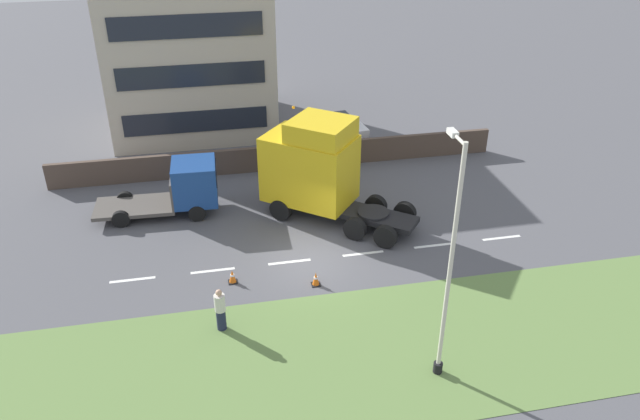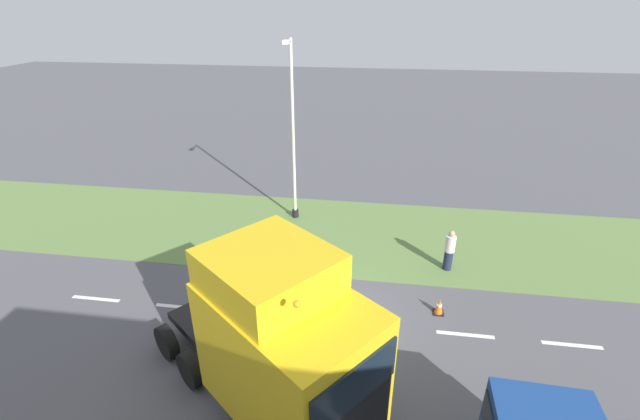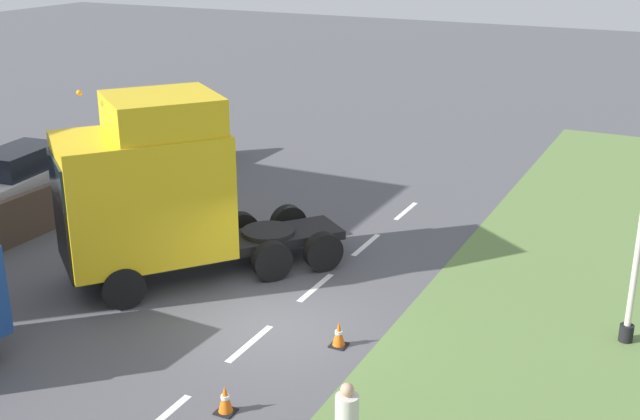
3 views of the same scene
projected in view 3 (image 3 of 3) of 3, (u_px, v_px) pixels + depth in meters
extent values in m
plane|color=#515156|center=(270.00, 326.00, 18.29)|extent=(120.00, 120.00, 0.00)
cube|color=#607F42|center=(535.00, 390.00, 15.77)|extent=(7.00, 44.00, 0.01)
cube|color=white|center=(406.00, 211.00, 25.62)|extent=(0.16, 1.80, 0.00)
cube|color=white|center=(366.00, 245.00, 22.93)|extent=(0.16, 1.80, 0.00)
cube|color=white|center=(316.00, 287.00, 20.23)|extent=(0.16, 1.80, 0.00)
cube|color=white|center=(250.00, 343.00, 17.54)|extent=(0.16, 1.80, 0.00)
cube|color=white|center=(160.00, 420.00, 14.84)|extent=(0.16, 1.80, 0.00)
cube|color=black|center=(210.00, 248.00, 20.99)|extent=(5.63, 6.54, 0.24)
cube|color=gold|center=(144.00, 195.00, 19.78)|extent=(4.51, 4.72, 3.12)
cube|color=black|center=(62.00, 234.00, 19.21)|extent=(1.75, 1.42, 1.74)
cube|color=black|center=(56.00, 179.00, 18.75)|extent=(1.85, 1.50, 1.00)
cube|color=gold|center=(162.00, 113.00, 19.34)|extent=(3.53, 3.55, 0.90)
sphere|color=orange|center=(79.00, 93.00, 19.06)|extent=(0.14, 0.14, 0.14)
cylinder|color=black|center=(268.00, 232.00, 21.57)|extent=(2.00, 2.00, 0.12)
cylinder|color=black|center=(123.00, 288.00, 19.02)|extent=(0.90, 1.01, 1.04)
cylinder|color=black|center=(104.00, 252.00, 21.06)|extent=(0.90, 1.01, 1.04)
cylinder|color=black|center=(272.00, 261.00, 20.52)|extent=(0.90, 1.01, 1.04)
cylinder|color=black|center=(241.00, 230.00, 22.55)|extent=(0.90, 1.01, 1.04)
cylinder|color=black|center=(323.00, 252.00, 21.09)|extent=(0.90, 1.01, 1.04)
cylinder|color=black|center=(288.00, 223.00, 23.13)|extent=(0.90, 1.01, 1.04)
cube|color=silver|center=(20.00, 190.00, 25.05)|extent=(2.29, 4.71, 1.11)
cube|color=black|center=(19.00, 160.00, 24.84)|extent=(1.78, 2.66, 0.74)
cylinder|color=black|center=(12.00, 223.00, 23.66)|extent=(0.28, 0.66, 0.64)
cylinder|color=black|center=(72.00, 194.00, 26.27)|extent=(0.28, 0.66, 0.64)
cylinder|color=black|center=(31.00, 188.00, 26.79)|extent=(0.28, 0.66, 0.64)
cylinder|color=black|center=(626.00, 333.00, 17.56)|extent=(0.31, 0.31, 0.40)
cylinder|color=beige|center=(347.00, 413.00, 13.00)|extent=(0.39, 0.39, 0.66)
sphere|color=tan|center=(347.00, 390.00, 12.85)|extent=(0.23, 0.23, 0.23)
cube|color=black|center=(226.00, 412.00, 15.06)|extent=(0.36, 0.36, 0.03)
cone|color=orange|center=(225.00, 398.00, 14.97)|extent=(0.28, 0.28, 0.55)
cylinder|color=white|center=(225.00, 397.00, 14.96)|extent=(0.17, 0.17, 0.07)
cube|color=black|center=(339.00, 345.00, 17.44)|extent=(0.36, 0.36, 0.03)
cone|color=orange|center=(339.00, 333.00, 17.34)|extent=(0.28, 0.28, 0.55)
cylinder|color=white|center=(339.00, 332.00, 17.33)|extent=(0.17, 0.17, 0.07)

